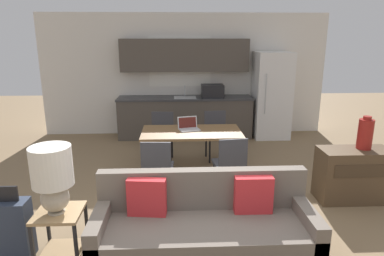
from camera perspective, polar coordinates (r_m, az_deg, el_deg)
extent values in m
plane|color=#7F6647|center=(3.87, 0.80, -19.77)|extent=(20.00, 20.00, 0.00)
cube|color=silver|center=(7.85, -1.26, 8.83)|extent=(6.40, 0.06, 2.70)
cube|color=white|center=(7.78, -2.04, 11.01)|extent=(1.38, 0.01, 1.10)
cube|color=#4C443D|center=(7.67, -1.16, 1.70)|extent=(2.93, 0.62, 0.86)
cube|color=#38383A|center=(7.58, -1.17, 5.01)|extent=(2.96, 0.65, 0.04)
cube|color=#B2B5B7|center=(7.53, -1.16, 5.11)|extent=(0.48, 0.36, 0.01)
cylinder|color=#B7BABC|center=(7.67, -1.20, 6.20)|extent=(0.02, 0.02, 0.24)
cube|color=#4C443D|center=(7.61, -1.24, 12.03)|extent=(2.79, 0.34, 0.70)
cube|color=black|center=(7.54, 3.43, 6.17)|extent=(0.48, 0.36, 0.28)
cube|color=white|center=(7.78, 13.09, 5.34)|extent=(0.76, 0.73, 1.88)
cylinder|color=silver|center=(7.34, 12.21, 5.56)|extent=(0.02, 0.02, 0.85)
cube|color=brown|center=(5.42, -0.09, -0.73)|extent=(1.57, 0.83, 0.04)
cylinder|color=brown|center=(5.22, -7.93, -5.88)|extent=(0.05, 0.05, 0.71)
cylinder|color=brown|center=(5.28, 8.02, -5.61)|extent=(0.05, 0.05, 0.71)
cylinder|color=brown|center=(5.89, -7.33, -3.38)|extent=(0.05, 0.05, 0.71)
cylinder|color=brown|center=(5.95, 6.76, -3.18)|extent=(0.05, 0.05, 0.71)
cylinder|color=#3D2D1E|center=(4.07, -13.36, -17.47)|extent=(0.05, 0.05, 0.10)
cylinder|color=#3D2D1E|center=(4.20, 16.15, -16.54)|extent=(0.05, 0.05, 0.10)
cube|color=#6B6056|center=(3.63, 2.10, -17.60)|extent=(2.22, 0.80, 0.30)
cube|color=#6B6056|center=(3.81, 1.71, -12.12)|extent=(2.22, 0.14, 0.74)
cube|color=#6B6056|center=(3.67, -15.02, -16.55)|extent=(0.14, 0.80, 0.44)
cube|color=#6B6056|center=(3.82, 18.46, -15.47)|extent=(0.14, 0.80, 0.44)
cube|color=red|center=(3.64, -7.54, -11.34)|extent=(0.41, 0.17, 0.40)
cube|color=red|center=(3.71, 10.20, -10.89)|extent=(0.40, 0.12, 0.40)
cube|color=tan|center=(3.67, -21.32, -13.04)|extent=(0.44, 0.44, 0.03)
cube|color=tan|center=(3.88, -20.70, -18.57)|extent=(0.40, 0.40, 0.02)
cube|color=#232326|center=(3.72, -24.98, -18.09)|extent=(0.03, 0.03, 0.53)
cube|color=#232326|center=(3.59, -18.70, -18.67)|extent=(0.03, 0.03, 0.53)
cube|color=#232326|center=(4.03, -22.83, -15.07)|extent=(0.03, 0.03, 0.53)
cube|color=#232326|center=(3.92, -17.09, -15.46)|extent=(0.03, 0.03, 0.53)
cylinder|color=#B2A893|center=(3.65, -21.63, -12.79)|extent=(0.16, 0.16, 0.02)
sphere|color=#B2A893|center=(3.59, -21.85, -10.75)|extent=(0.27, 0.27, 0.27)
cylinder|color=white|center=(3.47, -22.38, -5.89)|extent=(0.38, 0.38, 0.38)
cube|color=brown|center=(5.24, 25.29, -7.06)|extent=(0.96, 0.45, 0.73)
cube|color=#413020|center=(5.00, 26.69, -6.46)|extent=(0.77, 0.01, 0.18)
cylinder|color=maroon|center=(5.15, 26.90, -0.93)|extent=(0.20, 0.20, 0.41)
cylinder|color=maroon|center=(5.10, 27.20, 1.51)|extent=(0.11, 0.11, 0.05)
cube|color=#38383D|center=(6.18, -5.06, -1.56)|extent=(0.45, 0.45, 0.04)
cube|color=#38383D|center=(6.30, -4.92, 0.90)|extent=(0.40, 0.06, 0.41)
cylinder|color=black|center=(6.11, -6.76, -4.09)|extent=(0.03, 0.03, 0.42)
cylinder|color=black|center=(6.07, -3.57, -4.13)|extent=(0.03, 0.03, 0.42)
cylinder|color=black|center=(6.43, -6.36, -3.09)|extent=(0.03, 0.03, 0.42)
cylinder|color=black|center=(6.39, -3.33, -3.13)|extent=(0.03, 0.03, 0.42)
cube|color=#38383D|center=(4.81, -5.70, -6.53)|extent=(0.44, 0.44, 0.04)
cube|color=#38383D|center=(4.55, -6.04, -4.83)|extent=(0.40, 0.05, 0.41)
cylinder|color=black|center=(5.04, -3.48, -8.30)|extent=(0.03, 0.03, 0.42)
cylinder|color=black|center=(5.08, -7.35, -8.23)|extent=(0.03, 0.03, 0.42)
cylinder|color=black|center=(4.73, -3.78, -9.94)|extent=(0.03, 0.03, 0.42)
cylinder|color=black|center=(4.77, -7.92, -9.85)|extent=(0.03, 0.03, 0.42)
cube|color=#38383D|center=(4.94, 6.14, -5.96)|extent=(0.47, 0.47, 0.04)
cube|color=#38383D|center=(4.69, 6.88, -4.25)|extent=(0.40, 0.08, 0.41)
cylinder|color=black|center=(5.22, 7.36, -7.54)|extent=(0.03, 0.03, 0.42)
cylinder|color=black|center=(5.13, 3.70, -7.84)|extent=(0.03, 0.03, 0.42)
cylinder|color=black|center=(4.93, 8.54, -9.03)|extent=(0.03, 0.03, 0.42)
cylinder|color=black|center=(4.83, 4.66, -9.39)|extent=(0.03, 0.03, 0.42)
cube|color=#38383D|center=(6.25, 4.21, -1.35)|extent=(0.46, 0.46, 0.04)
cube|color=#38383D|center=(6.37, 3.85, 1.07)|extent=(0.40, 0.07, 0.41)
cylinder|color=black|center=(6.12, 2.98, -3.95)|extent=(0.03, 0.03, 0.42)
cylinder|color=black|center=(6.20, 6.06, -3.78)|extent=(0.03, 0.03, 0.42)
cylinder|color=black|center=(6.44, 2.35, -2.98)|extent=(0.03, 0.03, 0.42)
cylinder|color=black|center=(6.51, 5.29, -2.82)|extent=(0.03, 0.03, 0.42)
cube|color=#B7BABC|center=(5.47, -0.44, -0.28)|extent=(0.36, 0.29, 0.02)
cube|color=#B7BABC|center=(5.55, -0.78, 0.94)|extent=(0.32, 0.13, 0.20)
cube|color=#4C1914|center=(5.55, -0.76, 0.92)|extent=(0.29, 0.11, 0.17)
cube|color=#2D384C|center=(4.05, -27.89, -14.74)|extent=(0.39, 0.22, 0.63)
cube|color=black|center=(3.88, -28.62, -9.61)|extent=(0.23, 0.02, 0.16)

